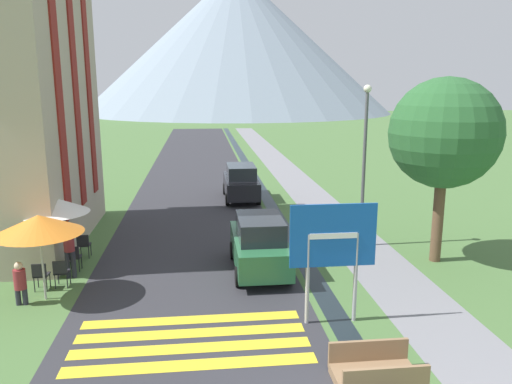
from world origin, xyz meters
name	(u,v)px	position (x,y,z in m)	size (l,w,h in m)	color
ground_plane	(241,192)	(0.00, 20.00, 0.00)	(160.00, 160.00, 0.00)	#476B38
road	(197,164)	(-2.50, 30.00, 0.00)	(6.40, 60.00, 0.01)	#2D2D33
footpath	(278,163)	(3.60, 30.00, 0.00)	(2.20, 60.00, 0.01)	slate
drainage_channel	(246,163)	(1.20, 30.00, 0.00)	(0.60, 60.00, 0.00)	black
crosswalk_marking	(191,340)	(-2.50, 3.74, 0.01)	(5.44, 2.54, 0.01)	yellow
mountain_distant	(236,42)	(5.71, 99.95, 14.26)	(63.38, 63.38, 28.53)	gray
road_sign	(333,245)	(0.96, 4.30, 2.03)	(2.14, 0.11, 3.06)	#9E9EA3
footbridge	(376,373)	(1.20, 1.64, 0.23)	(1.70, 1.10, 0.65)	#846647
parked_car_near	(260,244)	(-0.40, 7.96, 0.91)	(1.71, 3.85, 1.82)	#28663D
parked_car_far	(241,182)	(-0.16, 18.10, 0.91)	(1.73, 4.05, 1.82)	black
cafe_chair_middle	(74,256)	(-6.28, 8.61, 0.51)	(0.40, 0.40, 0.85)	#232328
cafe_chair_near_right	(61,271)	(-6.32, 7.30, 0.51)	(0.40, 0.40, 0.85)	#232328
cafe_chair_near_left	(41,274)	(-6.85, 7.13, 0.51)	(0.40, 0.40, 0.85)	#232328
cafe_chair_far_right	(84,244)	(-6.24, 9.85, 0.51)	(0.40, 0.40, 0.85)	#232328
cafe_umbrella_front_orange	(39,224)	(-6.57, 6.51, 2.16)	(2.33, 2.33, 2.42)	#B7B2A8
cafe_umbrella_middle_white	(53,205)	(-6.81, 8.78, 2.14)	(2.18, 2.18, 2.40)	#B7B2A8
person_seated_far	(20,281)	(-7.09, 6.21, 0.67)	(0.32, 0.32, 1.22)	#282833
person_standing_terrace	(69,247)	(-6.24, 8.07, 0.98)	(0.32, 0.32, 1.69)	#282833
streetlamp	(365,154)	(3.62, 10.09, 3.41)	(0.28, 0.28, 5.84)	#515156
tree_by_path	(445,134)	(5.62, 8.27, 4.30)	(3.57, 3.57, 6.10)	brown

